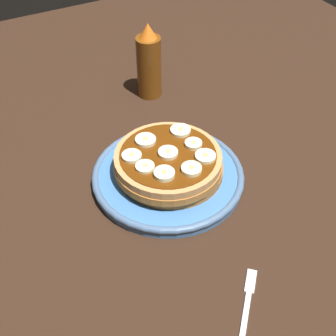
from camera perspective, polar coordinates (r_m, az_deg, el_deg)
The scene contains 14 objects.
ground_plane at distance 73.56cm, azimuth 0.00°, elevation -2.39°, with size 140.00×140.00×3.00cm, color black.
plate at distance 71.77cm, azimuth 0.00°, elevation -0.96°, with size 23.93×23.93×1.95cm.
pancake_stack at distance 70.01cm, azimuth 0.14°, elevation 0.52°, with size 17.37×17.50×3.94cm.
banana_slice_0 at distance 68.63cm, azimuth -0.28°, elevation 1.92°, with size 3.04×3.04×0.82cm.
banana_slice_1 at distance 70.96cm, azimuth -2.83°, elevation 3.47°, with size 3.26×3.26×0.80cm.
banana_slice_2 at distance 72.80cm, azimuth 1.56°, elevation 4.69°, with size 3.25×3.25×0.78cm.
banana_slice_3 at distance 68.26cm, azimuth 4.69°, elevation 1.44°, with size 3.15×3.15×0.75cm.
banana_slice_4 at distance 66.45cm, azimuth -2.90°, elevation 0.13°, with size 2.82×2.82×0.71cm.
banana_slice_5 at distance 70.27cm, azimuth 3.20°, elevation 3.00°, with size 2.70×2.70×0.81cm.
banana_slice_6 at distance 65.97cm, azimuth 2.94°, elevation -0.16°, with size 3.02×3.02×0.89cm.
banana_slice_7 at distance 65.14cm, azimuth -0.47°, elevation -0.74°, with size 3.06×3.06×0.93cm.
banana_slice_8 at distance 68.28cm, azimuth -4.57°, elevation 1.48°, with size 3.00×3.00×0.77cm.
fork at distance 59.25cm, azimuth 9.82°, elevation -16.78°, with size 9.64×10.13×0.50cm.
syrup_bottle at distance 88.13cm, azimuth -2.40°, elevation 12.92°, with size 4.70×4.70×14.80cm.
Camera 1 is at (24.59, 45.42, 50.88)cm, focal length 48.71 mm.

